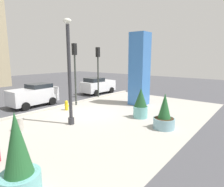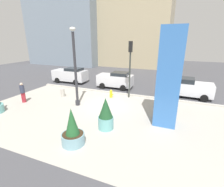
# 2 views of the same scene
# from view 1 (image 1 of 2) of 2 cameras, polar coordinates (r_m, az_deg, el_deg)

# --- Properties ---
(ground_plane) EXTENTS (60.00, 60.00, 0.00)m
(ground_plane) POSITION_cam_1_polar(r_m,az_deg,el_deg) (16.96, -16.41, -3.32)
(ground_plane) COLOR #47474C
(plaza_pavement) EXTENTS (18.00, 10.00, 0.02)m
(plaza_pavement) POSITION_cam_1_polar(r_m,az_deg,el_deg) (12.69, -0.36, -7.48)
(plaza_pavement) COLOR #ADA89E
(plaza_pavement) RESTS_ON ground_plane
(curb_strip) EXTENTS (18.00, 0.24, 0.16)m
(curb_strip) POSITION_cam_1_polar(r_m,az_deg,el_deg) (16.25, -14.62, -3.53)
(curb_strip) COLOR #B7B2A8
(curb_strip) RESTS_ON ground_plane
(lamp_post) EXTENTS (0.44, 0.44, 6.00)m
(lamp_post) POSITION_cam_1_polar(r_m,az_deg,el_deg) (11.40, -12.30, 5.26)
(lamp_post) COLOR #2D2D33
(lamp_post) RESTS_ON ground_plane
(art_pillar_blue) EXTENTS (1.34, 1.34, 5.90)m
(art_pillar_blue) POSITION_cam_1_polar(r_m,az_deg,el_deg) (16.37, 8.01, 6.97)
(art_pillar_blue) COLOR #3870BC
(art_pillar_blue) RESTS_ON ground_plane
(potted_plant_near_right) EXTENTS (1.17, 1.17, 2.45)m
(potted_plant_near_right) POSITION_cam_1_polar(r_m,az_deg,el_deg) (6.45, -25.64, -17.13)
(potted_plant_near_right) COLOR #6BB2B2
(potted_plant_near_right) RESTS_ON ground_plane
(potted_plant_curbside) EXTENTS (0.93, 0.93, 1.97)m
(potted_plant_curbside) POSITION_cam_1_polar(r_m,az_deg,el_deg) (12.88, 8.34, -3.03)
(potted_plant_curbside) COLOR #6BB2B2
(potted_plant_curbside) RESTS_ON ground_plane
(potted_plant_mid_plaza) EXTENTS (1.17, 1.17, 2.00)m
(potted_plant_mid_plaza) POSITION_cam_1_polar(r_m,az_deg,el_deg) (11.23, 14.99, -6.20)
(potted_plant_mid_plaza) COLOR #7AA8B7
(potted_plant_mid_plaza) RESTS_ON ground_plane
(fire_hydrant) EXTENTS (0.36, 0.26, 0.75)m
(fire_hydrant) POSITION_cam_1_polar(r_m,az_deg,el_deg) (15.07, -13.12, -3.41)
(fire_hydrant) COLOR gold
(fire_hydrant) RESTS_ON ground_plane
(concrete_bollard) EXTENTS (0.36, 0.36, 0.75)m
(concrete_bollard) POSITION_cam_1_polar(r_m,az_deg,el_deg) (11.66, -25.37, -8.21)
(concrete_bollard) COLOR #B2ADA3
(concrete_bollard) RESTS_ON ground_plane
(traffic_light_corner) EXTENTS (0.28, 0.42, 5.01)m
(traffic_light_corner) POSITION_cam_1_polar(r_m,az_deg,el_deg) (16.15, -10.80, 8.29)
(traffic_light_corner) COLOR #333833
(traffic_light_corner) RESTS_ON ground_plane
(traffic_light_far_side) EXTENTS (0.28, 0.42, 4.86)m
(traffic_light_far_side) POSITION_cam_1_polar(r_m,az_deg,el_deg) (18.77, -4.13, 8.42)
(traffic_light_far_side) COLOR #333833
(traffic_light_far_side) RESTS_ON ground_plane
(car_intersection) EXTENTS (3.85, 2.01, 1.78)m
(car_intersection) POSITION_cam_1_polar(r_m,az_deg,el_deg) (17.15, -21.86, -0.38)
(car_intersection) COLOR silver
(car_intersection) RESTS_ON ground_plane
(car_curb_east) EXTENTS (3.94, 2.17, 1.77)m
(car_curb_east) POSITION_cam_1_polar(r_m,az_deg,el_deg) (21.56, -4.21, 2.34)
(car_curb_east) COLOR silver
(car_curb_east) RESTS_ON ground_plane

